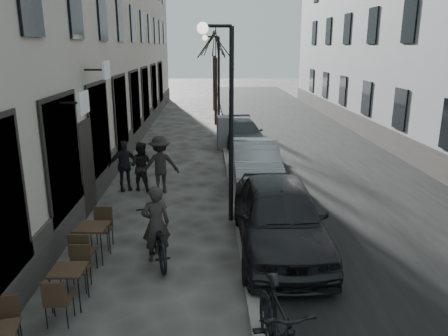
{
  "coord_description": "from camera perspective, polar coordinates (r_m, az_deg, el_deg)",
  "views": [
    {
      "loc": [
        -0.6,
        -4.98,
        4.53
      ],
      "look_at": [
        -0.23,
        4.78,
        1.8
      ],
      "focal_mm": 35.0,
      "sensor_mm": 36.0,
      "label": 1
    }
  ],
  "objects": [
    {
      "name": "road",
      "position": [
        21.92,
        9.62,
        3.47
      ],
      "size": [
        7.3,
        60.0,
        0.0
      ],
      "primitive_type": "cube",
      "color": "black",
      "rests_on": "ground"
    },
    {
      "name": "kerb",
      "position": [
        21.47,
        0.02,
        3.59
      ],
      "size": [
        0.25,
        60.0,
        0.12
      ],
      "primitive_type": "cube",
      "color": "gray",
      "rests_on": "ground"
    },
    {
      "name": "streetlamp_near",
      "position": [
        11.07,
        0.07,
        8.51
      ],
      "size": [
        0.9,
        0.28,
        5.09
      ],
      "color": "black",
      "rests_on": "ground"
    },
    {
      "name": "streetlamp_far",
      "position": [
        23.03,
        -1.12,
        12.2
      ],
      "size": [
        0.9,
        0.28,
        5.09
      ],
      "color": "black",
      "rests_on": "ground"
    },
    {
      "name": "tree_near",
      "position": [
        25.99,
        -1.1,
        15.9
      ],
      "size": [
        2.4,
        2.4,
        5.7
      ],
      "color": "black",
      "rests_on": "ground"
    },
    {
      "name": "tree_far",
      "position": [
        31.99,
        -1.32,
        15.84
      ],
      "size": [
        2.4,
        2.4,
        5.7
      ],
      "color": "black",
      "rests_on": "ground"
    },
    {
      "name": "bistro_set_b",
      "position": [
        8.54,
        -19.56,
        -13.99
      ],
      "size": [
        0.6,
        1.45,
        0.85
      ],
      "rotation": [
        0.0,
        0.0,
        -0.02
      ],
      "color": "black",
      "rests_on": "ground"
    },
    {
      "name": "bistro_set_c",
      "position": [
        10.02,
        -16.75,
        -8.9
      ],
      "size": [
        0.7,
        1.62,
        0.94
      ],
      "rotation": [
        0.0,
        0.0,
        -0.09
      ],
      "color": "black",
      "rests_on": "ground"
    },
    {
      "name": "utility_cabinet",
      "position": [
        19.93,
        -0.11,
        4.65
      ],
      "size": [
        0.59,
        1.01,
        1.48
      ],
      "primitive_type": "cube",
      "rotation": [
        0.0,
        0.0,
        0.05
      ],
      "color": "slate",
      "rests_on": "ground"
    },
    {
      "name": "bicycle",
      "position": [
        9.69,
        -8.81,
        -9.03
      ],
      "size": [
        1.2,
        2.08,
        1.04
      ],
      "primitive_type": "imported",
      "rotation": [
        0.0,
        0.0,
        3.42
      ],
      "color": "black",
      "rests_on": "ground"
    },
    {
      "name": "cyclist_rider",
      "position": [
        9.56,
        -8.89,
        -7.23
      ],
      "size": [
        0.7,
        0.56,
        1.69
      ],
      "primitive_type": "imported",
      "rotation": [
        0.0,
        0.0,
        3.42
      ],
      "color": "#2A2725",
      "rests_on": "ground"
    },
    {
      "name": "pedestrian_near",
      "position": [
        14.3,
        -10.79,
        0.23
      ],
      "size": [
        0.93,
        0.82,
        1.61
      ],
      "primitive_type": "imported",
      "rotation": [
        0.0,
        0.0,
        2.84
      ],
      "color": "black",
      "rests_on": "ground"
    },
    {
      "name": "pedestrian_mid",
      "position": [
        13.97,
        -8.33,
        0.45
      ],
      "size": [
        1.29,
        0.9,
        1.83
      ],
      "primitive_type": "imported",
      "rotation": [
        0.0,
        0.0,
        3.34
      ],
      "color": "black",
      "rests_on": "ground"
    },
    {
      "name": "pedestrian_far",
      "position": [
        14.39,
        -12.94,
        0.3
      ],
      "size": [
        1.05,
        0.75,
        1.65
      ],
      "primitive_type": "imported",
      "rotation": [
        0.0,
        0.0,
        0.4
      ],
      "color": "black",
      "rests_on": "ground"
    },
    {
      "name": "car_near",
      "position": [
        10.03,
        7.22,
        -6.24
      ],
      "size": [
        1.98,
        4.82,
        1.63
      ],
      "primitive_type": "imported",
      "rotation": [
        0.0,
        0.0,
        -0.01
      ],
      "color": "black",
      "rests_on": "ground"
    },
    {
      "name": "car_mid",
      "position": [
        14.85,
        4.1,
        0.71
      ],
      "size": [
        1.58,
        4.39,
        1.44
      ],
      "primitive_type": "imported",
      "rotation": [
        0.0,
        0.0,
        -0.01
      ],
      "color": "gray",
      "rests_on": "ground"
    },
    {
      "name": "car_far",
      "position": [
        20.31,
        2.41,
        4.5
      ],
      "size": [
        2.16,
        4.43,
        1.24
      ],
      "primitive_type": "imported",
      "rotation": [
        0.0,
        0.0,
        0.1
      ],
      "color": "#34373D",
      "rests_on": "ground"
    },
    {
      "name": "moped",
      "position": [
        6.47,
        7.19,
        -20.87
      ],
      "size": [
        0.88,
        2.37,
        1.39
      ],
      "primitive_type": "imported",
      "rotation": [
        0.0,
        0.0,
        0.1
      ],
      "color": "black",
      "rests_on": "ground"
    }
  ]
}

